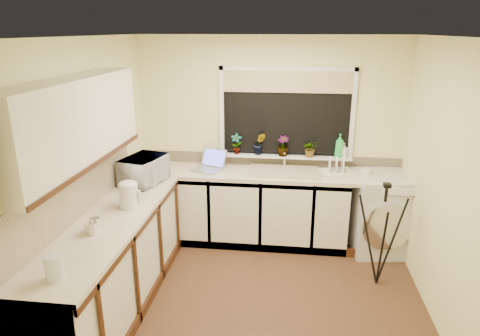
# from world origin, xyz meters

# --- Properties ---
(floor) EXTENTS (3.20, 3.20, 0.00)m
(floor) POSITION_xyz_m (0.00, 0.00, 0.00)
(floor) COLOR #563122
(floor) RESTS_ON ground
(ceiling) EXTENTS (3.20, 3.20, 0.00)m
(ceiling) POSITION_xyz_m (0.00, 0.00, 2.45)
(ceiling) COLOR white
(ceiling) RESTS_ON ground
(wall_back) EXTENTS (3.20, 0.00, 3.20)m
(wall_back) POSITION_xyz_m (0.00, 1.50, 1.23)
(wall_back) COLOR #F4EEA2
(wall_back) RESTS_ON ground
(wall_front) EXTENTS (3.20, 0.00, 3.20)m
(wall_front) POSITION_xyz_m (0.00, -1.50, 1.23)
(wall_front) COLOR #F4EEA2
(wall_front) RESTS_ON ground
(wall_left) EXTENTS (0.00, 3.00, 3.00)m
(wall_left) POSITION_xyz_m (-1.60, 0.00, 1.23)
(wall_left) COLOR #F4EEA2
(wall_left) RESTS_ON ground
(wall_right) EXTENTS (0.00, 3.00, 3.00)m
(wall_right) POSITION_xyz_m (1.60, 0.00, 1.23)
(wall_right) COLOR #F4EEA2
(wall_right) RESTS_ON ground
(base_cabinet_back) EXTENTS (2.55, 0.60, 0.86)m
(base_cabinet_back) POSITION_xyz_m (-0.33, 1.20, 0.43)
(base_cabinet_back) COLOR silver
(base_cabinet_back) RESTS_ON floor
(base_cabinet_left) EXTENTS (0.54, 2.40, 0.86)m
(base_cabinet_left) POSITION_xyz_m (-1.30, -0.30, 0.43)
(base_cabinet_left) COLOR silver
(base_cabinet_left) RESTS_ON floor
(worktop_back) EXTENTS (3.20, 0.60, 0.04)m
(worktop_back) POSITION_xyz_m (0.00, 1.20, 0.88)
(worktop_back) COLOR beige
(worktop_back) RESTS_ON base_cabinet_back
(worktop_left) EXTENTS (0.60, 2.40, 0.04)m
(worktop_left) POSITION_xyz_m (-1.30, -0.30, 0.88)
(worktop_left) COLOR beige
(worktop_left) RESTS_ON base_cabinet_left
(upper_cabinet) EXTENTS (0.28, 1.90, 0.70)m
(upper_cabinet) POSITION_xyz_m (-1.44, -0.45, 1.80)
(upper_cabinet) COLOR silver
(upper_cabinet) RESTS_ON wall_left
(splashback_left) EXTENTS (0.02, 2.40, 0.45)m
(splashback_left) POSITION_xyz_m (-1.59, -0.30, 1.12)
(splashback_left) COLOR beige
(splashback_left) RESTS_ON wall_left
(splashback_back) EXTENTS (3.20, 0.02, 0.14)m
(splashback_back) POSITION_xyz_m (0.00, 1.49, 0.97)
(splashback_back) COLOR beige
(splashback_back) RESTS_ON wall_back
(window_glass) EXTENTS (1.50, 0.02, 1.00)m
(window_glass) POSITION_xyz_m (0.20, 1.49, 1.55)
(window_glass) COLOR black
(window_glass) RESTS_ON wall_back
(window_blind) EXTENTS (1.50, 0.02, 0.25)m
(window_blind) POSITION_xyz_m (0.20, 1.46, 1.92)
(window_blind) COLOR tan
(window_blind) RESTS_ON wall_back
(windowsill) EXTENTS (1.60, 0.14, 0.03)m
(windowsill) POSITION_xyz_m (0.20, 1.43, 1.04)
(windowsill) COLOR white
(windowsill) RESTS_ON wall_back
(sink) EXTENTS (0.82, 0.46, 0.03)m
(sink) POSITION_xyz_m (0.20, 1.20, 0.91)
(sink) COLOR tan
(sink) RESTS_ON worktop_back
(faucet) EXTENTS (0.03, 0.03, 0.24)m
(faucet) POSITION_xyz_m (0.20, 1.38, 1.02)
(faucet) COLOR silver
(faucet) RESTS_ON worktop_back
(washing_machine) EXTENTS (0.72, 0.71, 0.93)m
(washing_machine) POSITION_xyz_m (1.35, 1.16, 0.46)
(washing_machine) COLOR silver
(washing_machine) RESTS_ON floor
(laptop) EXTENTS (0.43, 0.43, 0.23)m
(laptop) POSITION_xyz_m (-0.69, 1.23, 0.96)
(laptop) COLOR #96969D
(laptop) RESTS_ON worktop_back
(kettle) EXTENTS (0.18, 0.18, 0.23)m
(kettle) POSITION_xyz_m (-1.22, -0.01, 1.02)
(kettle) COLOR silver
(kettle) RESTS_ON worktop_left
(dish_rack) EXTENTS (0.44, 0.38, 0.06)m
(dish_rack) POSITION_xyz_m (0.81, 1.16, 0.93)
(dish_rack) COLOR silver
(dish_rack) RESTS_ON worktop_back
(tripod) EXTENTS (0.71, 0.71, 1.10)m
(tripod) POSITION_xyz_m (1.20, 0.40, 0.55)
(tripod) COLOR black
(tripod) RESTS_ON floor
(glass_jug) EXTENTS (0.12, 0.12, 0.18)m
(glass_jug) POSITION_xyz_m (-1.27, -1.25, 0.99)
(glass_jug) COLOR silver
(glass_jug) RESTS_ON worktop_left
(steel_jar) EXTENTS (0.08, 0.08, 0.11)m
(steel_jar) POSITION_xyz_m (-1.33, -0.51, 0.96)
(steel_jar) COLOR white
(steel_jar) RESTS_ON worktop_left
(microwave) EXTENTS (0.47, 0.59, 0.29)m
(microwave) POSITION_xyz_m (-1.31, 0.68, 1.05)
(microwave) COLOR white
(microwave) RESTS_ON worktop_left
(plant_a) EXTENTS (0.14, 0.10, 0.25)m
(plant_a) POSITION_xyz_m (-0.39, 1.41, 1.18)
(plant_a) COLOR #999999
(plant_a) RESTS_ON windowsill
(plant_b) EXTENTS (0.17, 0.14, 0.27)m
(plant_b) POSITION_xyz_m (-0.11, 1.42, 1.18)
(plant_b) COLOR #999999
(plant_b) RESTS_ON windowsill
(plant_c) EXTENTS (0.16, 0.16, 0.24)m
(plant_c) POSITION_xyz_m (0.17, 1.40, 1.17)
(plant_c) COLOR #999999
(plant_c) RESTS_ON windowsill
(plant_d) EXTENTS (0.20, 0.18, 0.20)m
(plant_d) POSITION_xyz_m (0.50, 1.40, 1.15)
(plant_d) COLOR #999999
(plant_d) RESTS_ON windowsill
(soap_bottle_green) EXTENTS (0.11, 0.11, 0.28)m
(soap_bottle_green) POSITION_xyz_m (0.84, 1.43, 1.19)
(soap_bottle_green) COLOR green
(soap_bottle_green) RESTS_ON windowsill
(soap_bottle_clear) EXTENTS (0.10, 0.10, 0.17)m
(soap_bottle_clear) POSITION_xyz_m (0.90, 1.43, 1.14)
(soap_bottle_clear) COLOR #999999
(soap_bottle_clear) RESTS_ON windowsill
(cup_back) EXTENTS (0.13, 0.13, 0.10)m
(cup_back) POSITION_xyz_m (1.14, 1.20, 0.95)
(cup_back) COLOR white
(cup_back) RESTS_ON worktop_back
(cup_left) EXTENTS (0.14, 0.14, 0.10)m
(cup_left) POSITION_xyz_m (-1.33, -0.59, 0.95)
(cup_left) COLOR beige
(cup_left) RESTS_ON worktop_left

